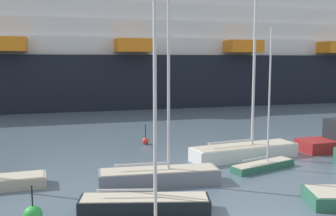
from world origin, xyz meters
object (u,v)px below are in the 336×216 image
object	(u,v)px
sailboat_1	(245,148)
sailboat_2	(263,163)
sailboat_7	(159,174)
cruise_ship	(169,54)
channel_buoy_0	(33,215)
channel_buoy_1	(146,141)
sailboat_0	(145,200)

from	to	relation	value
sailboat_1	sailboat_2	size ratio (longest dim) A/B	1.68
sailboat_2	sailboat_7	world-z (taller)	sailboat_7
cruise_ship	channel_buoy_0	bearing A→B (deg)	-112.76
channel_buoy_1	sailboat_7	bearing A→B (deg)	-100.73
sailboat_1	sailboat_2	world-z (taller)	sailboat_1
sailboat_0	cruise_ship	distance (m)	45.95
sailboat_7	cruise_ship	size ratio (longest dim) A/B	0.08
channel_buoy_0	sailboat_2	bearing A→B (deg)	17.25
sailboat_7	channel_buoy_1	distance (m)	9.94
sailboat_0	sailboat_1	world-z (taller)	sailboat_1
sailboat_2	sailboat_7	size ratio (longest dim) A/B	0.82
channel_buoy_1	cruise_ship	distance (m)	32.59
sailboat_0	channel_buoy_1	xyz separation A→B (m)	(3.56, 13.22, -0.23)
sailboat_2	cruise_ship	xyz separation A→B (m)	(6.84, 38.57, 7.01)
sailboat_0	sailboat_2	size ratio (longest dim) A/B	1.25
sailboat_1	sailboat_2	xyz separation A→B (m)	(-0.24, -2.72, -0.27)
sailboat_1	channel_buoy_0	xyz separation A→B (m)	(-13.34, -6.79, -0.30)
sailboat_1	cruise_ship	xyz separation A→B (m)	(6.59, 35.85, 6.74)
sailboat_0	sailboat_2	xyz separation A→B (m)	(8.49, 4.20, -0.11)
sailboat_7	channel_buoy_1	size ratio (longest dim) A/B	6.47
sailboat_0	cruise_ship	world-z (taller)	cruise_ship
sailboat_2	channel_buoy_1	world-z (taller)	sailboat_2
sailboat_1	channel_buoy_1	size ratio (longest dim) A/B	8.92
sailboat_0	sailboat_1	xyz separation A→B (m)	(8.73, 6.92, 0.17)
sailboat_2	channel_buoy_1	bearing A→B (deg)	104.16
sailboat_2	channel_buoy_1	size ratio (longest dim) A/B	5.31
sailboat_0	sailboat_2	bearing A→B (deg)	42.59
cruise_ship	sailboat_7	bearing A→B (deg)	-106.80
sailboat_1	cruise_ship	bearing A→B (deg)	75.11
sailboat_1	cruise_ship	distance (m)	37.07
sailboat_0	sailboat_7	distance (m)	3.85
sailboat_2	sailboat_7	xyz separation A→B (m)	(-6.78, -0.74, 0.13)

